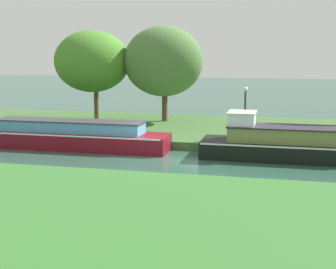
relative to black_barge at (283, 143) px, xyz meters
name	(u,v)px	position (x,y,z in m)	size (l,w,h in m)	color
ground_plane	(155,158)	(-5.62, -1.20, -0.71)	(120.00, 120.00, 0.00)	#294F42
riverbank_far	(185,129)	(-5.62, 5.80, -0.51)	(72.00, 10.00, 0.40)	#39602E
riverbank_near	(73,220)	(-5.62, -10.20, -0.51)	(72.00, 10.00, 0.40)	#336A2D
black_barge	(283,143)	(0.00, 0.00, 0.00)	(7.25, 2.24, 2.09)	black
maroon_narrowboat	(66,136)	(-10.50, 0.00, -0.09)	(10.52, 1.90, 1.42)	maroon
willow_tree_left	(92,61)	(-11.78, 6.83, 3.38)	(4.74, 4.26, 5.62)	brown
willow_tree_centre	(163,61)	(-7.30, 7.15, 3.39)	(4.87, 3.81, 5.85)	brown
lamp_post	(245,106)	(-1.92, 2.57, 1.36)	(0.24, 0.24, 2.62)	#333338
mooring_post_near	(70,129)	(-10.87, 1.30, 0.01)	(0.16, 0.16, 0.64)	#503E24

